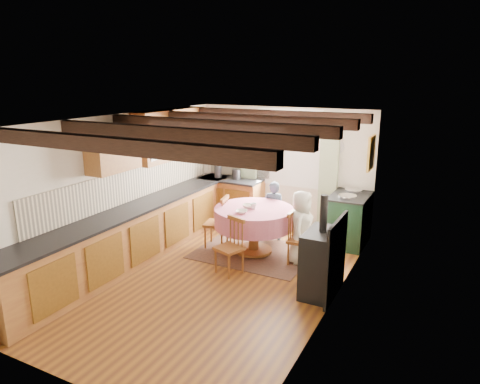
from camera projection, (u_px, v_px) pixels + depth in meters
The scene contains 40 objects.
floor at pixel (216, 276), 6.67m from camera, with size 3.60×5.50×0.00m, color brown.
ceiling at pixel (214, 119), 6.04m from camera, with size 3.60×5.50×0.00m, color white.
wall_back at pixel (284, 167), 8.72m from camera, with size 3.60×0.00×2.40m, color silver.
wall_front at pixel (66, 276), 3.99m from camera, with size 3.60×0.00×2.40m, color silver.
wall_left at pixel (121, 187), 7.15m from camera, with size 0.00×5.50×2.40m, color silver.
wall_right at pixel (336, 219), 5.57m from camera, with size 0.00×5.50×2.40m, color silver.
beam_a at pixel (114, 145), 4.35m from camera, with size 3.60×0.16×0.16m, color black.
beam_b at pixel (172, 134), 5.21m from camera, with size 3.60×0.16×0.16m, color black.
beam_c at pixel (214, 126), 6.07m from camera, with size 3.60×0.16×0.16m, color black.
beam_d at pixel (246, 119), 6.93m from camera, with size 3.60×0.16×0.16m, color black.
beam_e at pixel (270, 115), 7.79m from camera, with size 3.60×0.16×0.16m, color black.
splash_left at pixel (134, 184), 7.39m from camera, with size 0.02×4.50×0.55m, color beige.
splash_back at pixel (239, 163), 9.14m from camera, with size 1.40×0.02×0.55m, color beige.
base_cabinet_left at pixel (138, 233), 7.21m from camera, with size 0.60×5.30×0.88m, color #A16B2D.
base_cabinet_back at pixel (231, 200), 9.12m from camera, with size 1.30×0.60×0.88m, color #A16B2D.
worktop_left at pixel (138, 207), 7.08m from camera, with size 0.64×5.30×0.04m, color black.
worktop_back at pixel (231, 179), 8.98m from camera, with size 1.30×0.64×0.04m, color black.
wall_cabinet_glass at pixel (171, 134), 7.91m from camera, with size 0.34×1.80×0.90m, color #A16B2D.
wall_cabinet_solid at pixel (113, 149), 6.63m from camera, with size 0.34×0.90×0.70m, color #A16B2D.
window_frame at pixel (289, 148), 8.56m from camera, with size 1.34×0.03×1.54m, color white.
window_pane at pixel (289, 148), 8.56m from camera, with size 1.20×0.01×1.40m, color white.
curtain_left at pixel (248, 169), 8.99m from camera, with size 0.35×0.10×2.10m, color #A1AC86.
curtain_right at pixel (328, 178), 8.24m from camera, with size 0.35×0.10×2.10m, color #A1AC86.
curtain_rod at pixel (288, 118), 8.33m from camera, with size 0.03×0.03×2.00m, color black.
wall_picture at pixel (371, 153), 7.43m from camera, with size 0.04×0.50×0.60m, color gold.
wall_plate at pixel (336, 147), 8.10m from camera, with size 0.30×0.30×0.02m, color silver.
rug at pixel (254, 252), 7.54m from camera, with size 1.93×1.50×0.01m, color #362C27.
dining_table at pixel (254, 231), 7.43m from camera, with size 1.35×1.35×0.81m, color pink, non-canonical shape.
chair_near at pixel (229, 246), 6.66m from camera, with size 0.38×0.40×0.89m, color brown, non-canonical shape.
chair_left at pixel (216, 222), 7.71m from camera, with size 0.40×0.42×0.94m, color brown, non-canonical shape.
chair_right at pixel (300, 238), 6.98m from camera, with size 0.38×0.40×0.89m, color brown, non-canonical shape.
aga_range at pixel (349, 219), 7.87m from camera, with size 0.66×1.02×0.94m, color black, non-canonical shape.
cast_iron_stove at pixel (322, 246), 5.95m from camera, with size 0.43×0.72×1.45m, color black, non-canonical shape.
child_far at pixel (274, 211), 8.02m from camera, with size 0.41×0.27×1.13m, color #3B4B60.
child_right at pixel (301, 227), 7.00m from camera, with size 0.60×0.39×1.22m, color white.
bowl_a at pixel (242, 212), 7.06m from camera, with size 0.19×0.19×0.05m, color silver.
bowl_b at pixel (248, 206), 7.33m from camera, with size 0.19×0.19×0.06m, color silver.
cup at pixel (253, 206), 7.28m from camera, with size 0.10×0.10×0.10m, color silver.
canister_tall at pixel (218, 171), 9.03m from camera, with size 0.15×0.15×0.26m, color #262628.
canister_wide at pixel (236, 174), 8.92m from camera, with size 0.18×0.18×0.20m, color #262628.
Camera 1 is at (3.10, -5.27, 2.99)m, focal length 32.36 mm.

